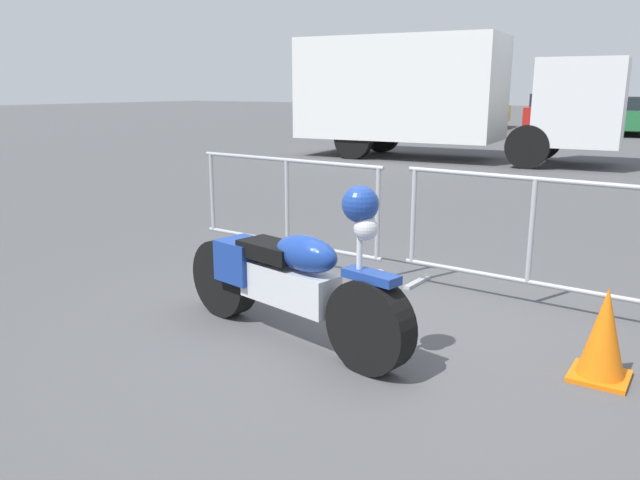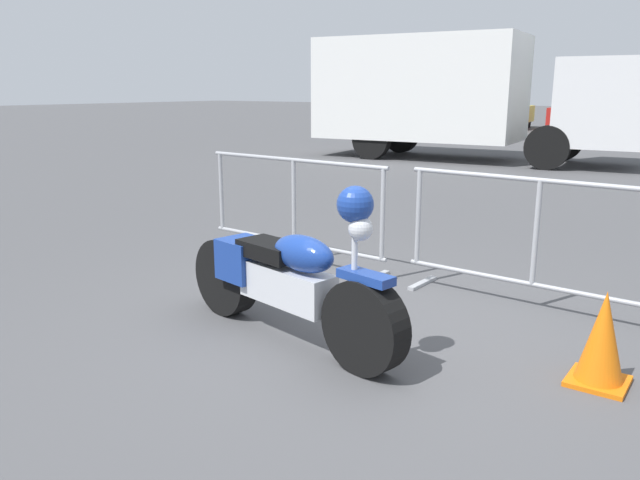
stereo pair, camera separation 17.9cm
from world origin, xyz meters
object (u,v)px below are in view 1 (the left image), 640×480
at_px(box_truck, 435,92).
at_px(motorcycle, 289,279).
at_px(traffic_cone, 604,335).
at_px(parked_car_red, 554,112).
at_px(parked_car_tan, 416,110).
at_px(parked_car_green, 634,115).
at_px(crowd_barrier_near, 287,209).
at_px(crowd_barrier_far, 531,240).
at_px(parked_car_yellow, 481,111).

bearing_deg(box_truck, motorcycle, -77.27).
height_order(box_truck, traffic_cone, box_truck).
bearing_deg(box_truck, parked_car_red, 84.01).
height_order(box_truck, parked_car_tan, box_truck).
xyz_separation_m(parked_car_red, parked_car_green, (3.04, -0.51, -0.05)).
bearing_deg(parked_car_red, traffic_cone, -172.45).
relative_size(motorcycle, crowd_barrier_near, 0.93).
distance_m(motorcycle, crowd_barrier_far, 2.06).
distance_m(crowd_barrier_near, box_truck, 10.19).
relative_size(parked_car_yellow, parked_car_green, 1.03).
bearing_deg(parked_car_yellow, motorcycle, -170.21).
bearing_deg(parked_car_tan, parked_car_red, -93.27).
bearing_deg(crowd_barrier_far, parked_car_green, 95.02).
bearing_deg(parked_car_green, parked_car_yellow, 81.19).
xyz_separation_m(crowd_barrier_near, box_truck, (-2.59, 9.80, 1.08)).
relative_size(motorcycle, parked_car_tan, 0.47).
bearing_deg(crowd_barrier_near, parked_car_red, 96.45).
bearing_deg(crowd_barrier_near, traffic_cone, -19.24).
distance_m(parked_car_yellow, parked_car_red, 3.05).
height_order(crowd_barrier_near, box_truck, box_truck).
bearing_deg(parked_car_yellow, box_truck, -172.53).
xyz_separation_m(box_truck, parked_car_green, (3.12, 11.94, -0.92)).
xyz_separation_m(parked_car_tan, parked_car_green, (9.12, -0.20, -0.01)).
height_order(motorcycle, parked_car_tan, parked_car_tan).
height_order(parked_car_yellow, parked_car_red, parked_car_red).
relative_size(crowd_barrier_near, parked_car_green, 0.51).
height_order(crowd_barrier_near, parked_car_green, parked_car_green).
xyz_separation_m(box_truck, parked_car_tan, (-6.01, 12.13, -0.90)).
relative_size(parked_car_yellow, parked_car_red, 0.97).
height_order(motorcycle, crowd_barrier_far, motorcycle).
height_order(parked_car_red, parked_car_green, parked_car_red).
bearing_deg(crowd_barrier_far, parked_car_tan, 116.70).
bearing_deg(parked_car_green, parked_car_red, 74.39).
bearing_deg(parked_car_red, motorcycle, -177.30).
bearing_deg(box_truck, crowd_barrier_far, -68.51).
height_order(parked_car_yellow, traffic_cone, parked_car_yellow).
height_order(crowd_barrier_far, parked_car_tan, parked_car_tan).
bearing_deg(parked_car_green, box_truck, 159.20).
height_order(motorcycle, traffic_cone, motorcycle).
relative_size(parked_car_tan, traffic_cone, 7.47).
bearing_deg(motorcycle, crowd_barrier_far, 64.54).
xyz_separation_m(crowd_barrier_far, parked_car_yellow, (-7.99, 22.02, 0.19)).
relative_size(parked_car_yellow, traffic_cone, 7.61).
bearing_deg(box_truck, parked_car_yellow, 98.00).
bearing_deg(motorcycle, parked_car_yellow, 116.80).
xyz_separation_m(crowd_barrier_far, parked_car_green, (-1.91, 21.74, 0.16)).
bearing_deg(crowd_barrier_far, parked_car_red, 102.55).
relative_size(box_truck, traffic_cone, 13.36).
height_order(parked_car_tan, parked_car_green, parked_car_tan).
relative_size(box_truck, parked_car_yellow, 1.76).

